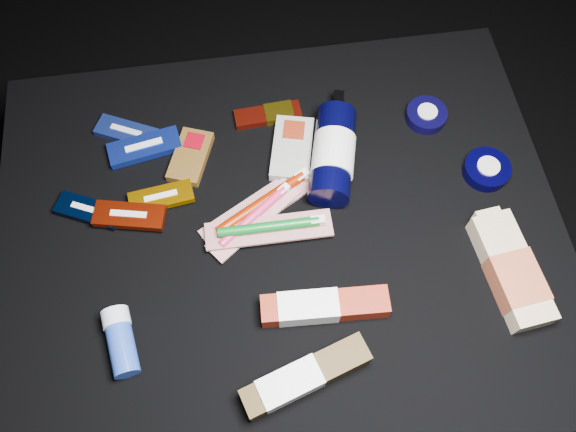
{
  "coord_description": "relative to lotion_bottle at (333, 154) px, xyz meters",
  "views": [
    {
      "loc": [
        -0.04,
        -0.4,
        1.29
      ],
      "look_at": [
        0.01,
        0.01,
        0.42
      ],
      "focal_mm": 35.0,
      "sensor_mm": 36.0,
      "label": 1
    }
  ],
  "objects": [
    {
      "name": "clif_bar_1",
      "position": [
        -0.07,
        0.04,
        -0.03
      ],
      "size": [
        0.1,
        0.14,
        0.02
      ],
      "rotation": [
        0.0,
        0.0,
        -0.24
      ],
      "color": "#A1A19B",
      "rests_on": "cloth_table"
    },
    {
      "name": "toothbrush_pack_2",
      "position": [
        -0.13,
        -0.12,
        -0.01
      ],
      "size": [
        0.22,
        0.05,
        0.02
      ],
      "rotation": [
        0.0,
        0.0,
        -0.01
      ],
      "color": "beige",
      "rests_on": "cloth_table"
    },
    {
      "name": "toothpaste_carton_green",
      "position": [
        -0.11,
        -0.37,
        -0.01
      ],
      "size": [
        0.21,
        0.1,
        0.04
      ],
      "rotation": [
        0.0,
        0.0,
        0.3
      ],
      "color": "#36260C",
      "rests_on": "cloth_table"
    },
    {
      "name": "deodorant_stick",
      "position": [
        -0.38,
        -0.28,
        -0.02
      ],
      "size": [
        0.06,
        0.11,
        0.04
      ],
      "rotation": [
        0.0,
        0.0,
        0.18
      ],
      "color": "#2445AA",
      "rests_on": "cloth_table"
    },
    {
      "name": "cloth_table",
      "position": [
        -0.11,
        -0.11,
        -0.24
      ],
      "size": [
        0.98,
        0.78,
        0.4
      ],
      "primitive_type": "cube",
      "color": "black",
      "rests_on": "ground"
    },
    {
      "name": "ground",
      "position": [
        -0.11,
        -0.11,
        -0.44
      ],
      "size": [
        3.0,
        3.0,
        0.0
      ],
      "primitive_type": "plane",
      "color": "black",
      "rests_on": "ground"
    },
    {
      "name": "cream_tin_upper",
      "position": [
        0.19,
        0.08,
        -0.03
      ],
      "size": [
        0.08,
        0.08,
        0.02
      ],
      "rotation": [
        0.0,
        0.0,
        -0.39
      ],
      "color": "black",
      "rests_on": "cloth_table"
    },
    {
      "name": "lotion_bottle",
      "position": [
        0.0,
        0.0,
        0.0
      ],
      "size": [
        0.12,
        0.24,
        0.07
      ],
      "rotation": [
        0.0,
        0.0,
        -0.26
      ],
      "color": "black",
      "rests_on": "cloth_table"
    },
    {
      "name": "luna_bar_4",
      "position": [
        -0.36,
        -0.06,
        -0.02
      ],
      "size": [
        0.13,
        0.07,
        0.02
      ],
      "rotation": [
        0.0,
        0.0,
        -0.22
      ],
      "color": "maroon",
      "rests_on": "cloth_table"
    },
    {
      "name": "luna_bar_3",
      "position": [
        -0.31,
        -0.03,
        -0.02
      ],
      "size": [
        0.12,
        0.06,
        0.01
      ],
      "rotation": [
        0.0,
        0.0,
        0.12
      ],
      "color": "#AE7200",
      "rests_on": "cloth_table"
    },
    {
      "name": "cream_tin_lower",
      "position": [
        0.27,
        -0.06,
        -0.02
      ],
      "size": [
        0.08,
        0.08,
        0.03
      ],
      "rotation": [
        0.0,
        0.0,
        -0.2
      ],
      "color": "black",
      "rests_on": "cloth_table"
    },
    {
      "name": "bodywash_bottle",
      "position": [
        0.25,
        -0.25,
        -0.02
      ],
      "size": [
        0.09,
        0.21,
        0.04
      ],
      "rotation": [
        0.0,
        0.0,
        0.11
      ],
      "color": "#CBB38C",
      "rests_on": "cloth_table"
    },
    {
      "name": "luna_bar_0",
      "position": [
        -0.37,
        0.12,
        -0.03
      ],
      "size": [
        0.12,
        0.09,
        0.02
      ],
      "rotation": [
        0.0,
        0.0,
        -0.45
      ],
      "color": "#2440B6",
      "rests_on": "cloth_table"
    },
    {
      "name": "power_bar",
      "position": [
        -0.09,
        0.12,
        -0.03
      ],
      "size": [
        0.13,
        0.05,
        0.02
      ],
      "rotation": [
        0.0,
        0.0,
        0.05
      ],
      "color": "maroon",
      "rests_on": "cloth_table"
    },
    {
      "name": "luna_bar_2",
      "position": [
        -0.44,
        -0.04,
        -0.02
      ],
      "size": [
        0.12,
        0.09,
        0.01
      ],
      "rotation": [
        0.0,
        0.0,
        -0.43
      ],
      "color": "black",
      "rests_on": "cloth_table"
    },
    {
      "name": "toothbrush_pack_1",
      "position": [
        -0.15,
        -0.09,
        -0.02
      ],
      "size": [
        0.18,
        0.15,
        0.02
      ],
      "rotation": [
        0.0,
        0.0,
        0.64
      ],
      "color": "silver",
      "rests_on": "cloth_table"
    },
    {
      "name": "luna_bar_1",
      "position": [
        -0.34,
        0.08,
        -0.03
      ],
      "size": [
        0.14,
        0.07,
        0.02
      ],
      "rotation": [
        0.0,
        0.0,
        0.18
      ],
      "color": "#1934BD",
      "rests_on": "cloth_table"
    },
    {
      "name": "toothpaste_carton_red",
      "position": [
        -0.07,
        -0.27,
        -0.02
      ],
      "size": [
        0.2,
        0.06,
        0.04
      ],
      "rotation": [
        0.0,
        0.0,
        -0.06
      ],
      "color": "maroon",
      "rests_on": "cloth_table"
    },
    {
      "name": "clif_bar_0",
      "position": [
        -0.25,
        0.05,
        -0.03
      ],
      "size": [
        0.09,
        0.12,
        0.02
      ],
      "rotation": [
        0.0,
        0.0,
        -0.36
      ],
      "color": "brown",
      "rests_on": "cloth_table"
    },
    {
      "name": "toothbrush_pack_0",
      "position": [
        -0.13,
        -0.07,
        -0.03
      ],
      "size": [
        0.23,
        0.16,
        0.03
      ],
      "rotation": [
        0.0,
        0.0,
        0.51
      ],
      "color": "beige",
      "rests_on": "cloth_table"
    }
  ]
}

